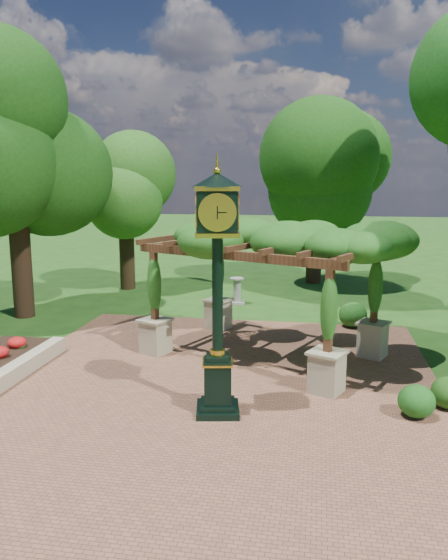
# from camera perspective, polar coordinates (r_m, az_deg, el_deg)

# --- Properties ---
(ground) EXTENTS (120.00, 120.00, 0.00)m
(ground) POSITION_cam_1_polar(r_m,az_deg,el_deg) (11.38, -2.20, -13.27)
(ground) COLOR #1E4714
(ground) RESTS_ON ground
(brick_plaza) EXTENTS (10.00, 12.00, 0.04)m
(brick_plaza) POSITION_cam_1_polar(r_m,az_deg,el_deg) (12.28, -1.22, -11.33)
(brick_plaza) COLOR brown
(brick_plaza) RESTS_ON ground
(border_wall) EXTENTS (0.35, 5.00, 0.40)m
(border_wall) POSITION_cam_1_polar(r_m,az_deg,el_deg) (13.40, -21.63, -9.38)
(border_wall) COLOR #C6B793
(border_wall) RESTS_ON ground
(pedestal_clock) EXTENTS (1.10, 1.10, 4.76)m
(pedestal_clock) POSITION_cam_1_polar(r_m,az_deg,el_deg) (10.28, -0.69, 0.77)
(pedestal_clock) COLOR black
(pedestal_clock) RESTS_ON brick_plaza
(pergola) EXTENTS (6.59, 5.52, 3.55)m
(pergola) POSITION_cam_1_polar(r_m,az_deg,el_deg) (13.89, 4.22, 3.58)
(pergola) COLOR tan
(pergola) RESTS_ON brick_plaza
(sundial) EXTENTS (0.65, 0.65, 0.99)m
(sundial) POSITION_cam_1_polar(r_m,az_deg,el_deg) (20.26, 1.37, -1.32)
(sundial) COLOR gray
(sundial) RESTS_ON ground
(shrub_front) EXTENTS (0.77, 0.77, 0.64)m
(shrub_front) POSITION_cam_1_polar(r_m,az_deg,el_deg) (11.42, 19.48, -11.86)
(shrub_front) COLOR #1A5017
(shrub_front) RESTS_ON brick_plaza
(shrub_back) EXTENTS (0.98, 0.98, 0.78)m
(shrub_back) POSITION_cam_1_polar(r_m,az_deg,el_deg) (17.47, 13.33, -3.55)
(shrub_back) COLOR #215A1A
(shrub_back) RESTS_ON brick_plaza
(tree_west_near) EXTENTS (4.24, 4.24, 8.36)m
(tree_west_near) POSITION_cam_1_polar(r_m,az_deg,el_deg) (19.22, -21.17, 13.26)
(tree_west_near) COLOR black
(tree_west_near) RESTS_ON ground
(tree_west_far) EXTENTS (3.38, 3.38, 6.86)m
(tree_west_far) POSITION_cam_1_polar(r_m,az_deg,el_deg) (23.11, -10.36, 10.59)
(tree_west_far) COLOR #2F2112
(tree_west_far) RESTS_ON ground
(tree_north) EXTENTS (4.60, 4.60, 7.44)m
(tree_north) POSITION_cam_1_polar(r_m,az_deg,el_deg) (24.49, 9.65, 11.59)
(tree_north) COLOR #352515
(tree_north) RESTS_ON ground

